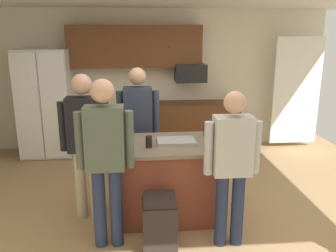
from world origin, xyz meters
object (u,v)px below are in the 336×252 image
object	(u,v)px
person_guest_right	(105,153)
person_guest_by_door	(85,137)
refrigerator	(46,103)
serving_tray	(176,141)
glass_short_whisky	(149,142)
trash_bin	(160,225)
microwave_over_range	(190,73)
kitchen_island	(170,179)
glass_pilsner	(207,132)
mug_ceramic_white	(208,141)
person_guest_left	(232,160)
person_elder_center	(138,121)

from	to	relation	value
person_guest_right	person_guest_by_door	bearing A→B (deg)	75.89
refrigerator	serving_tray	distance (m)	3.18
glass_short_whisky	person_guest_right	bearing A→B (deg)	-136.14
glass_short_whisky	trash_bin	world-z (taller)	glass_short_whisky
microwave_over_range	person_guest_by_door	world-z (taller)	person_guest_by_door
kitchen_island	glass_pilsner	world-z (taller)	glass_pilsner
serving_tray	mug_ceramic_white	bearing A→B (deg)	-18.53
person_guest_right	glass_pilsner	bearing A→B (deg)	-5.70
person_guest_right	mug_ceramic_white	size ratio (longest dim) A/B	13.51
person_guest_right	mug_ceramic_white	xyz separation A→B (m)	(1.11, 0.44, -0.04)
person_guest_left	serving_tray	distance (m)	0.81
microwave_over_range	person_guest_by_door	distance (m)	2.98
person_elder_center	trash_bin	world-z (taller)	person_elder_center
refrigerator	trash_bin	world-z (taller)	refrigerator
kitchen_island	mug_ceramic_white	bearing A→B (deg)	-17.32
mug_ceramic_white	serving_tray	bearing A→B (deg)	161.47
person_elder_center	serving_tray	world-z (taller)	person_elder_center
glass_short_whisky	mug_ceramic_white	distance (m)	0.67
person_elder_center	glass_short_whisky	world-z (taller)	person_elder_center
microwave_over_range	glass_pilsner	size ratio (longest dim) A/B	4.06
person_guest_by_door	serving_tray	world-z (taller)	person_guest_by_door
mug_ceramic_white	trash_bin	size ratio (longest dim) A/B	0.21
refrigerator	trash_bin	bearing A→B (deg)	-59.86
refrigerator	person_elder_center	distance (m)	2.33
microwave_over_range	trash_bin	bearing A→B (deg)	-103.37
person_guest_left	person_guest_right	bearing A→B (deg)	45.56
refrigerator	person_guest_left	world-z (taller)	refrigerator
person_guest_by_door	person_elder_center	world-z (taller)	person_guest_by_door
mug_ceramic_white	glass_pilsner	bearing A→B (deg)	81.16
person_guest_by_door	person_guest_right	bearing A→B (deg)	-62.40
refrigerator	glass_short_whisky	world-z (taller)	refrigerator
serving_tray	microwave_over_range	bearing A→B (deg)	78.14
microwave_over_range	kitchen_island	size ratio (longest dim) A/B	0.44
person_elder_center	glass_pilsner	size ratio (longest dim) A/B	12.56
glass_short_whisky	trash_bin	size ratio (longest dim) A/B	0.21
microwave_over_range	mug_ceramic_white	bearing A→B (deg)	-94.02
person_guest_left	person_elder_center	distance (m)	1.68
person_elder_center	serving_tray	size ratio (longest dim) A/B	3.93
mug_ceramic_white	trash_bin	distance (m)	1.08
refrigerator	serving_tray	bearing A→B (deg)	-49.55
microwave_over_range	person_guest_right	distance (m)	3.38
kitchen_island	trash_bin	world-z (taller)	kitchen_island
serving_tray	trash_bin	bearing A→B (deg)	-108.53
kitchen_island	person_guest_right	distance (m)	1.05
glass_pilsner	mug_ceramic_white	xyz separation A→B (m)	(-0.05, -0.33, -0.02)
person_elder_center	refrigerator	bearing A→B (deg)	-161.91
glass_short_whisky	serving_tray	bearing A→B (deg)	21.77
person_guest_by_door	mug_ceramic_white	size ratio (longest dim) A/B	13.34
kitchen_island	serving_tray	xyz separation A→B (m)	(0.07, -0.01, 0.48)
microwave_over_range	person_elder_center	size ratio (longest dim) A/B	0.32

